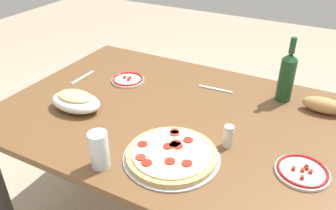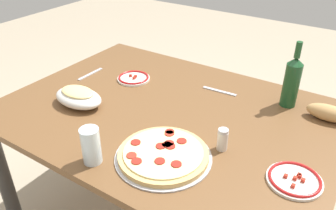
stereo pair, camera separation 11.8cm
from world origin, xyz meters
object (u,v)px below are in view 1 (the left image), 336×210
at_px(bread_loaf, 323,105).
at_px(baked_pasta_dish, 76,101).
at_px(side_plate_near, 128,80).
at_px(dining_table, 168,130).
at_px(side_plate_far, 302,171).
at_px(water_glass, 99,150).
at_px(pepperoni_pizza, 172,155).
at_px(wine_bottle, 287,76).
at_px(spice_shaker, 228,136).

bearing_deg(bread_loaf, baked_pasta_dish, -153.46).
bearing_deg(bread_loaf, side_plate_near, -170.80).
bearing_deg(dining_table, side_plate_far, -13.52).
bearing_deg(water_glass, side_plate_far, 24.62).
relative_size(pepperoni_pizza, bread_loaf, 1.96).
distance_m(baked_pasta_dish, water_glass, 0.42).
bearing_deg(water_glass, wine_bottle, 59.19).
distance_m(wine_bottle, water_glass, 0.89).
xyz_separation_m(side_plate_far, bread_loaf, (0.01, 0.45, 0.02)).
height_order(dining_table, baked_pasta_dish, baked_pasta_dish).
height_order(water_glass, spice_shaker, water_glass).
bearing_deg(side_plate_far, bread_loaf, 88.79).
bearing_deg(pepperoni_pizza, water_glass, -142.53).
height_order(dining_table, bread_loaf, bread_loaf).
xyz_separation_m(baked_pasta_dish, water_glass, (0.33, -0.25, 0.03)).
xyz_separation_m(dining_table, water_glass, (-0.04, -0.43, 0.17)).
xyz_separation_m(baked_pasta_dish, spice_shaker, (0.68, 0.06, 0.00)).
height_order(dining_table, side_plate_far, side_plate_far).
bearing_deg(side_plate_far, dining_table, 166.48).
relative_size(pepperoni_pizza, wine_bottle, 1.17).
xyz_separation_m(dining_table, pepperoni_pizza, (0.16, -0.28, 0.12)).
bearing_deg(side_plate_far, wine_bottle, 109.12).
height_order(dining_table, water_glass, water_glass).
relative_size(baked_pasta_dish, side_plate_near, 1.45).
height_order(pepperoni_pizza, side_plate_near, pepperoni_pizza).
height_order(baked_pasta_dish, side_plate_far, baked_pasta_dish).
relative_size(water_glass, bread_loaf, 0.76).
height_order(dining_table, side_plate_near, side_plate_near).
bearing_deg(baked_pasta_dish, pepperoni_pizza, -11.00).
height_order(water_glass, bread_loaf, water_glass).
height_order(baked_pasta_dish, wine_bottle, wine_bottle).
relative_size(baked_pasta_dish, water_glass, 1.76).
xyz_separation_m(baked_pasta_dish, side_plate_far, (0.95, 0.03, -0.03)).
distance_m(water_glass, bread_loaf, 0.97).
bearing_deg(pepperoni_pizza, wine_bottle, 67.12).
distance_m(dining_table, side_plate_far, 0.61).
bearing_deg(wine_bottle, water_glass, -120.81).
height_order(side_plate_near, bread_loaf, bread_loaf).
bearing_deg(spice_shaker, side_plate_near, 156.50).
bearing_deg(dining_table, spice_shaker, -20.06).
height_order(water_glass, side_plate_near, water_glass).
bearing_deg(spice_shaker, water_glass, -138.22).
bearing_deg(wine_bottle, side_plate_far, -70.88).
distance_m(dining_table, water_glass, 0.46).
bearing_deg(side_plate_near, side_plate_far, -18.40).
bearing_deg(pepperoni_pizza, spice_shaker, 46.61).
distance_m(baked_pasta_dish, bread_loaf, 1.08).
height_order(pepperoni_pizza, baked_pasta_dish, baked_pasta_dish).
bearing_deg(water_glass, dining_table, 85.09).
xyz_separation_m(water_glass, spice_shaker, (0.35, 0.31, -0.03)).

